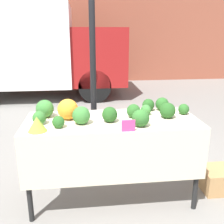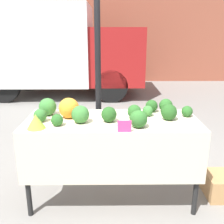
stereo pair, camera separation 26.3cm
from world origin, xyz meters
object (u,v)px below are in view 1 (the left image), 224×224
orange_cauliflower (68,109)px  produce_crate (222,179)px  price_sign (128,126)px  parked_truck (39,49)px

orange_cauliflower → produce_crate: bearing=-1.8°
produce_crate → orange_cauliflower: bearing=178.2°
orange_cauliflower → price_sign: 0.69m
price_sign → produce_crate: price_sign is taller
parked_truck → price_sign: size_ratio=34.60×
parked_truck → price_sign: (1.54, -5.34, -0.35)m
parked_truck → produce_crate: size_ratio=8.51×
orange_cauliflower → produce_crate: (1.73, -0.06, -0.88)m
price_sign → produce_crate: 1.49m
produce_crate → price_sign: bearing=-163.3°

